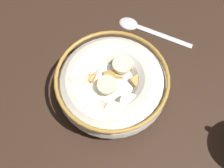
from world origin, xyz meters
TOP-DOWN VIEW (x-y plane):
  - ground_plane at (0.00, 0.00)cm, footprint 124.77×124.77cm
  - cereal_bowl at (-0.00, 0.01)cm, footprint 17.99×17.99cm
  - spoon at (3.15, -14.64)cm, footprint 15.11×3.91cm

SIDE VIEW (x-z plane):
  - ground_plane at x=0.00cm, z-range -2.00..0.00cm
  - spoon at x=3.15cm, z-range -0.07..0.73cm
  - cereal_bowl at x=0.00cm, z-range 0.17..5.86cm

